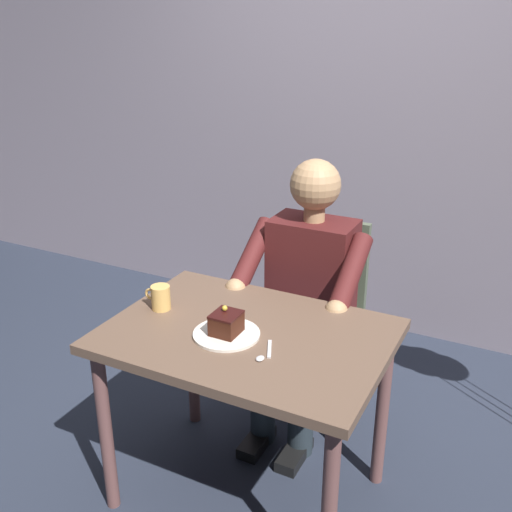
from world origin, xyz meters
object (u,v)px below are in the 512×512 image
at_px(seated_person, 305,295).
at_px(cake_slice, 226,323).
at_px(dining_table, 247,355).
at_px(chair, 318,308).
at_px(coffee_cup, 160,297).
at_px(dessert_spoon, 264,354).

xyz_separation_m(seated_person, cake_slice, (0.05, 0.59, 0.13)).
height_order(dining_table, cake_slice, cake_slice).
height_order(seated_person, cake_slice, seated_person).
relative_size(chair, coffee_cup, 8.37).
xyz_separation_m(chair, cake_slice, (0.05, 0.77, 0.28)).
height_order(dining_table, dessert_spoon, dessert_spoon).
bearing_deg(seated_person, dessert_spoon, 100.81).
relative_size(dining_table, coffee_cup, 9.19).
bearing_deg(dessert_spoon, cake_slice, -17.84).
height_order(cake_slice, dessert_spoon, cake_slice).
xyz_separation_m(chair, seated_person, (0.00, 0.17, 0.14)).
xyz_separation_m(dining_table, cake_slice, (0.05, 0.06, 0.14)).
bearing_deg(dining_table, chair, -90.00).
bearing_deg(chair, cake_slice, 86.11).
distance_m(dining_table, cake_slice, 0.16).
bearing_deg(cake_slice, coffee_cup, -11.40).
xyz_separation_m(coffee_cup, dessert_spoon, (-0.50, 0.12, -0.04)).
relative_size(coffee_cup, dessert_spoon, 0.77).
bearing_deg(coffee_cup, dessert_spoon, 166.29).
bearing_deg(coffee_cup, cake_slice, 168.60).
bearing_deg(dessert_spoon, dining_table, -42.36).
distance_m(chair, coffee_cup, 0.84).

